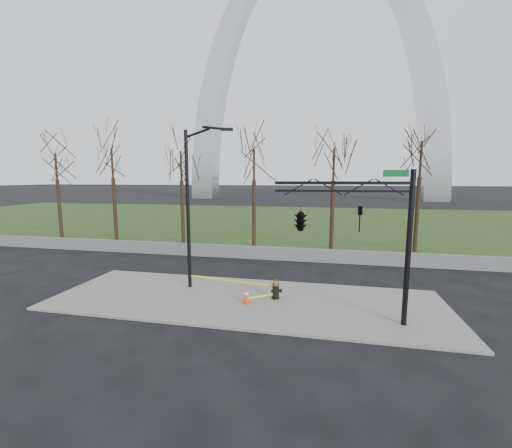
% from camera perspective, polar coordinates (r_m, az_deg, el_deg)
% --- Properties ---
extents(ground, '(500.00, 500.00, 0.00)m').
position_cam_1_polar(ground, '(15.69, -1.95, -13.23)').
color(ground, black).
rests_on(ground, ground).
extents(sidewalk, '(18.00, 6.00, 0.10)m').
position_cam_1_polar(sidewalk, '(15.67, -1.95, -13.06)').
color(sidewalk, slate).
rests_on(sidewalk, ground).
extents(grass_strip, '(120.00, 40.00, 0.06)m').
position_cam_1_polar(grass_strip, '(44.70, 7.27, 0.66)').
color(grass_strip, '#203D16').
rests_on(grass_strip, ground).
extents(guardrail, '(60.00, 0.30, 0.90)m').
position_cam_1_polar(guardrail, '(23.08, 2.81, -5.12)').
color(guardrail, '#59595B').
rests_on(guardrail, ground).
extents(gateway_arch, '(66.00, 6.00, 65.00)m').
position_cam_1_polar(gateway_arch, '(93.21, 10.14, 24.59)').
color(gateway_arch, silver).
rests_on(gateway_arch, ground).
extents(tree_row, '(35.39, 4.00, 9.38)m').
position_cam_1_polar(tree_row, '(27.66, -6.76, 5.89)').
color(tree_row, black).
rests_on(tree_row, ground).
extents(fire_hydrant, '(0.58, 0.37, 0.92)m').
position_cam_1_polar(fire_hydrant, '(15.58, 3.49, -11.34)').
color(fire_hydrant, black).
rests_on(fire_hydrant, sidewalk).
extents(traffic_cone, '(0.44, 0.44, 0.65)m').
position_cam_1_polar(traffic_cone, '(15.07, -1.66, -12.43)').
color(traffic_cone, '#E83C0C').
rests_on(traffic_cone, sidewalk).
extents(street_light, '(2.32, 0.89, 8.21)m').
position_cam_1_polar(street_light, '(16.71, -11.04, 4.46)').
color(street_light, black).
rests_on(street_light, ground).
extents(traffic_signal_mast, '(5.09, 2.51, 6.00)m').
position_cam_1_polar(traffic_signal_mast, '(12.73, 11.20, 0.93)').
color(traffic_signal_mast, black).
rests_on(traffic_signal_mast, ground).
extents(caution_tape, '(4.58, 1.58, 0.46)m').
position_cam_1_polar(caution_tape, '(16.09, -3.24, -10.38)').
color(caution_tape, yellow).
rests_on(caution_tape, ground).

